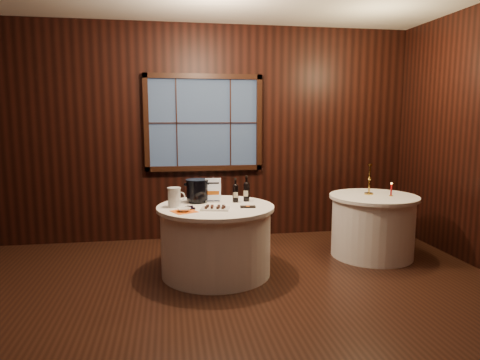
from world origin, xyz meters
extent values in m
plane|color=black|center=(0.00, 0.00, 0.00)|extent=(6.00, 6.00, 0.00)
cube|color=black|center=(0.00, 2.50, 1.50)|extent=(6.00, 0.02, 3.00)
cube|color=#33476A|center=(0.00, 2.47, 1.65)|extent=(1.50, 0.01, 1.20)
cylinder|color=white|center=(0.00, 1.00, 0.36)|extent=(1.20, 1.20, 0.73)
cylinder|color=white|center=(0.00, 1.00, 0.75)|extent=(1.28, 1.28, 0.04)
cylinder|color=white|center=(2.00, 1.30, 0.36)|extent=(1.00, 1.00, 0.73)
cylinder|color=white|center=(2.00, 1.30, 0.75)|extent=(1.08, 1.08, 0.04)
cube|color=#ADAEB4|center=(-0.01, 1.21, 0.78)|extent=(0.16, 0.10, 0.01)
cube|color=#ADAEB4|center=(-0.01, 1.21, 0.92)|extent=(0.02, 0.02, 0.27)
cube|color=white|center=(-0.01, 1.20, 0.92)|extent=(0.18, 0.02, 0.25)
cylinder|color=black|center=(0.24, 1.16, 0.86)|extent=(0.07, 0.07, 0.18)
sphere|color=black|center=(0.24, 1.16, 0.95)|extent=(0.07, 0.07, 0.07)
cylinder|color=black|center=(0.24, 1.16, 1.00)|extent=(0.02, 0.02, 0.08)
cylinder|color=black|center=(0.24, 1.16, 1.04)|extent=(0.03, 0.03, 0.02)
cube|color=beige|center=(0.24, 1.12, 0.86)|extent=(0.05, 0.01, 0.06)
cylinder|color=black|center=(0.38, 1.20, 0.87)|extent=(0.07, 0.07, 0.19)
sphere|color=black|center=(0.38, 1.20, 0.96)|extent=(0.07, 0.07, 0.07)
cylinder|color=black|center=(0.38, 1.20, 1.01)|extent=(0.03, 0.03, 0.09)
cylinder|color=black|center=(0.38, 1.20, 1.06)|extent=(0.03, 0.03, 0.02)
cube|color=beige|center=(0.38, 1.16, 0.87)|extent=(0.05, 0.02, 0.07)
cylinder|color=black|center=(-0.18, 1.22, 0.79)|extent=(0.19, 0.19, 0.03)
cylinder|color=black|center=(-0.18, 1.22, 0.91)|extent=(0.24, 0.24, 0.21)
cylinder|color=black|center=(-0.18, 1.22, 1.02)|extent=(0.26, 0.26, 0.02)
cube|color=white|center=(-0.03, 0.81, 0.78)|extent=(0.33, 0.26, 0.02)
cube|color=black|center=(0.33, 0.85, 0.78)|extent=(0.17, 0.10, 0.01)
cylinder|color=#3A2C15|center=(-0.36, 0.86, 0.79)|extent=(0.07, 0.03, 0.03)
cylinder|color=white|center=(-0.44, 1.01, 0.87)|extent=(0.14, 0.14, 0.20)
cylinder|color=white|center=(-0.44, 1.01, 0.97)|extent=(0.15, 0.15, 0.01)
torus|color=white|center=(-0.37, 1.01, 0.88)|extent=(0.10, 0.03, 0.10)
cube|color=orange|center=(-0.35, 0.76, 0.77)|extent=(0.30, 0.30, 0.00)
imported|color=white|center=(-0.35, 0.76, 0.79)|extent=(0.15, 0.15, 0.03)
cylinder|color=gold|center=(1.97, 1.37, 0.78)|extent=(0.11, 0.11, 0.02)
cylinder|color=gold|center=(1.97, 1.37, 0.96)|extent=(0.02, 0.02, 0.34)
cylinder|color=gold|center=(1.97, 1.37, 1.14)|extent=(0.06, 0.06, 0.03)
cylinder|color=gold|center=(2.18, 1.22, 0.78)|extent=(0.05, 0.05, 0.01)
cylinder|color=#AC0D0F|center=(2.18, 1.22, 0.85)|extent=(0.02, 0.02, 0.14)
sphere|color=#FFB23F|center=(2.18, 1.22, 0.93)|extent=(0.02, 0.02, 0.02)
camera|label=1|loc=(-0.49, -3.56, 1.72)|focal=32.00mm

